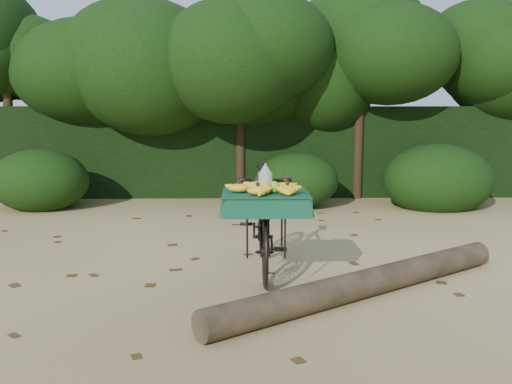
{
  "coord_description": "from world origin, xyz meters",
  "views": [
    {
      "loc": [
        0.61,
        -5.15,
        1.72
      ],
      "look_at": [
        0.7,
        0.09,
        0.93
      ],
      "focal_mm": 38.0,
      "sensor_mm": 36.0,
      "label": 1
    }
  ],
  "objects": [
    {
      "name": "ground",
      "position": [
        0.0,
        0.0,
        0.0
      ],
      "size": [
        80.0,
        80.0,
        0.0
      ],
      "primitive_type": "plane",
      "color": "tan",
      "rests_on": "ground"
    },
    {
      "name": "vendor_bicycle",
      "position": [
        0.79,
        0.49,
        0.58
      ],
      "size": [
        0.82,
        1.88,
        1.14
      ],
      "rotation": [
        0.0,
        0.0,
        0.0
      ],
      "color": "black",
      "rests_on": "ground"
    },
    {
      "name": "fallen_log",
      "position": [
        1.74,
        -0.3,
        0.13
      ],
      "size": [
        3.11,
        2.26,
        0.26
      ],
      "primitive_type": "cylinder",
      "rotation": [
        1.57,
        0.0,
        -0.97
      ],
      "color": "brown",
      "rests_on": "ground"
    },
    {
      "name": "hedge_backdrop",
      "position": [
        0.0,
        6.3,
        0.9
      ],
      "size": [
        26.0,
        1.8,
        1.8
      ],
      "primitive_type": "cube",
      "color": "black",
      "rests_on": "ground"
    },
    {
      "name": "tree_row",
      "position": [
        -0.65,
        5.5,
        2.0
      ],
      "size": [
        14.5,
        2.0,
        4.0
      ],
      "primitive_type": null,
      "color": "black",
      "rests_on": "ground"
    },
    {
      "name": "bush_clumps",
      "position": [
        0.5,
        4.3,
        0.45
      ],
      "size": [
        8.8,
        1.7,
        0.9
      ],
      "primitive_type": null,
      "color": "black",
      "rests_on": "ground"
    },
    {
      "name": "leaf_litter",
      "position": [
        0.0,
        0.65,
        0.01
      ],
      "size": [
        7.0,
        7.3,
        0.01
      ],
      "primitive_type": null,
      "color": "#453412",
      "rests_on": "ground"
    }
  ]
}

